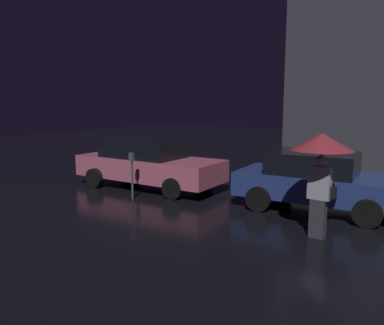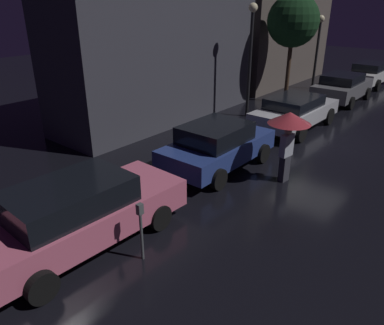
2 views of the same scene
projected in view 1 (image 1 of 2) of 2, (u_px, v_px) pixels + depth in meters
parked_car_pink at (148, 163)px, 11.65m from camera, size 4.76×1.96×1.50m
parked_car_blue at (317, 180)px, 9.22m from camera, size 3.91×2.02×1.42m
pedestrian_with_umbrella at (321, 152)px, 7.09m from camera, size 1.18×1.18×2.05m
parking_meter at (132, 170)px, 10.23m from camera, size 0.12×0.10×1.27m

